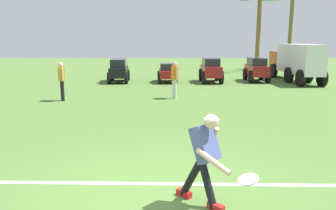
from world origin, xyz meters
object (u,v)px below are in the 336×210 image
at_px(teammate_midfield, 174,76).
at_px(frisbee_in_flight, 248,179).
at_px(teammate_near_sideline, 61,78).
at_px(parked_car_slot_d, 256,69).
at_px(palm_tree_far_left, 258,25).
at_px(palm_tree_left_of_centre, 291,19).
at_px(box_truck, 295,61).
at_px(parked_car_slot_a, 119,70).
at_px(frisbee_thrower, 204,155).
at_px(parked_car_slot_b, 167,73).
at_px(parked_car_slot_c, 210,70).

bearing_deg(teammate_midfield, frisbee_in_flight, -85.82).
distance_m(teammate_near_sideline, parked_car_slot_d, 11.51).
bearing_deg(palm_tree_far_left, parked_car_slot_d, -104.87).
bearing_deg(teammate_midfield, palm_tree_left_of_centre, 54.49).
height_order(frisbee_in_flight, box_truck, box_truck).
bearing_deg(frisbee_in_flight, teammate_midfield, 94.18).
relative_size(parked_car_slot_a, palm_tree_left_of_centre, 0.37).
xyz_separation_m(teammate_near_sideline, palm_tree_far_left, (11.19, 12.39, 2.59)).
height_order(frisbee_thrower, palm_tree_left_of_centre, palm_tree_left_of_centre).
height_order(parked_car_slot_b, palm_tree_far_left, palm_tree_far_left).
bearing_deg(box_truck, frisbee_thrower, -115.16).
height_order(teammate_near_sideline, box_truck, box_truck).
distance_m(teammate_midfield, box_truck, 9.32).
relative_size(parked_car_slot_b, parked_car_slot_c, 0.95).
bearing_deg(frisbee_thrower, frisbee_in_flight, -57.50).
bearing_deg(box_truck, parked_car_slot_b, -177.18).
relative_size(parked_car_slot_b, box_truck, 0.38).
height_order(parked_car_slot_a, parked_car_slot_d, parked_car_slot_d).
bearing_deg(parked_car_slot_a, box_truck, 1.26).
xyz_separation_m(parked_car_slot_b, parked_car_slot_c, (2.56, -0.02, 0.18)).
distance_m(teammate_near_sideline, palm_tree_left_of_centre, 20.37).
bearing_deg(parked_car_slot_b, teammate_near_sideline, -125.44).
bearing_deg(parked_car_slot_d, teammate_midfield, -130.72).
xyz_separation_m(parked_car_slot_d, box_truck, (2.29, -0.01, 0.49)).
bearing_deg(palm_tree_far_left, palm_tree_left_of_centre, 29.65).
bearing_deg(parked_car_slot_b, box_truck, 2.82).
bearing_deg(frisbee_thrower, teammate_midfield, 91.61).
bearing_deg(box_truck, teammate_midfield, -141.50).
distance_m(teammate_midfield, parked_car_slot_b, 5.45).
height_order(parked_car_slot_a, parked_car_slot_c, parked_car_slot_c).
relative_size(teammate_near_sideline, palm_tree_far_left, 0.27).
relative_size(frisbee_in_flight, teammate_midfield, 0.21).
bearing_deg(parked_car_slot_c, parked_car_slot_d, 8.34).
relative_size(parked_car_slot_b, palm_tree_far_left, 0.38).
relative_size(parked_car_slot_a, parked_car_slot_b, 1.09).
xyz_separation_m(frisbee_thrower, teammate_near_sideline, (-4.85, 8.63, 0.14)).
relative_size(frisbee_thrower, parked_car_slot_c, 0.60).
distance_m(parked_car_slot_d, palm_tree_far_left, 6.84).
height_order(frisbee_in_flight, parked_car_slot_d, parked_car_slot_d).
height_order(parked_car_slot_d, box_truck, box_truck).
bearing_deg(palm_tree_left_of_centre, parked_car_slot_d, -121.13).
distance_m(parked_car_slot_a, palm_tree_far_left, 11.95).
height_order(frisbee_thrower, teammate_near_sideline, teammate_near_sideline).
relative_size(frisbee_thrower, teammate_midfield, 0.91).
xyz_separation_m(parked_car_slot_c, parked_car_slot_d, (2.78, 0.41, 0.00)).
xyz_separation_m(parked_car_slot_d, palm_tree_far_left, (1.60, 6.03, 2.79)).
bearing_deg(parked_car_slot_c, frisbee_thrower, -97.66).
relative_size(teammate_midfield, box_truck, 0.26).
xyz_separation_m(parked_car_slot_b, box_truck, (7.63, 0.38, 0.67)).
distance_m(frisbee_in_flight, teammate_near_sideline, 10.77).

